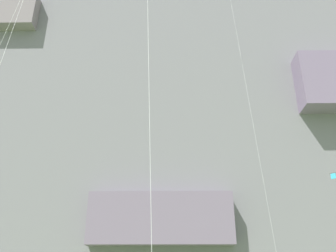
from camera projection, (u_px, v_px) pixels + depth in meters
cliff_face at (164, 84)px, 63.19m from camera, size 180.00×23.91×69.44m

